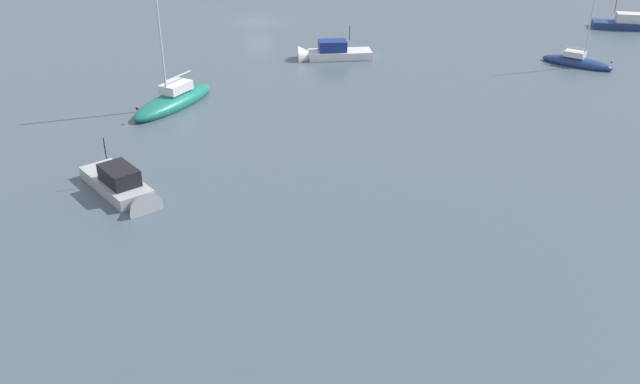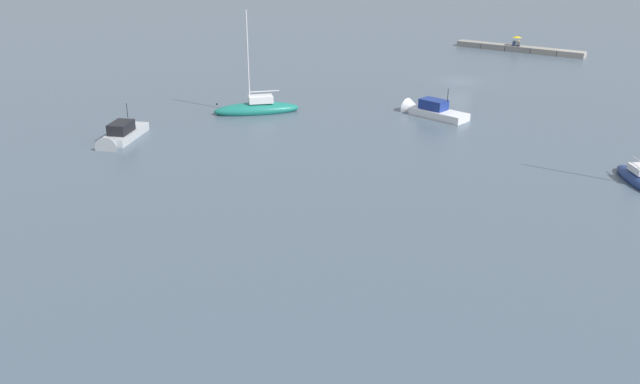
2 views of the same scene
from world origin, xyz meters
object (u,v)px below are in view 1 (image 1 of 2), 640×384
at_px(sailboat_teal_near, 174,101).
at_px(sailboat_navy_far, 577,62).
at_px(motorboat_white_near, 328,54).
at_px(motorboat_navy_far, 631,25).
at_px(motorboat_grey_mid, 124,190).

height_order(sailboat_teal_near, sailboat_navy_far, sailboat_teal_near).
xyz_separation_m(sailboat_teal_near, motorboat_white_near, (-12.88, -7.26, -0.01)).
bearing_deg(motorboat_navy_far, motorboat_grey_mid, -38.07).
distance_m(motorboat_white_near, motorboat_grey_mid, 25.43).
bearing_deg(motorboat_white_near, motorboat_navy_far, -77.38).
relative_size(motorboat_grey_mid, motorboat_navy_far, 1.01).
height_order(sailboat_teal_near, motorboat_navy_far, sailboat_teal_near).
bearing_deg(motorboat_grey_mid, motorboat_white_near, -153.58).
height_order(sailboat_teal_near, motorboat_grey_mid, sailboat_teal_near).
bearing_deg(sailboat_teal_near, sailboat_navy_far, -134.85).
bearing_deg(motorboat_grey_mid, motorboat_navy_far, -179.30).
xyz_separation_m(sailboat_teal_near, motorboat_navy_far, (-42.42, -8.15, -0.02)).
bearing_deg(sailboat_navy_far, sailboat_teal_near, -37.10).
distance_m(sailboat_teal_near, motorboat_grey_mid, 12.59).
height_order(sailboat_navy_far, motorboat_navy_far, sailboat_navy_far).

